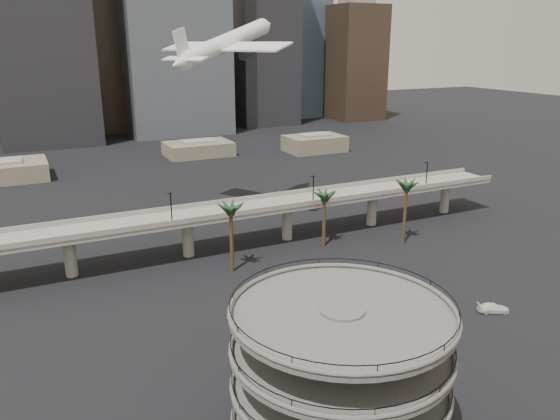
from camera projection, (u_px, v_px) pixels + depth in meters
name	position (u px, v px, depth m)	size (l,w,h in m)	color
ground	(411.00, 393.00, 66.30)	(700.00, 700.00, 0.00)	black
parking_ramp	(340.00, 367.00, 54.48)	(22.20, 22.20, 17.35)	#464341
overpass	(239.00, 213.00, 111.26)	(130.00, 9.30, 14.70)	gray
palm_trees	(325.00, 198.00, 107.09)	(42.40, 10.40, 14.00)	#43301C
low_buildings	(164.00, 155.00, 190.32)	(135.00, 27.50, 6.80)	#6A614E
skyline	(133.00, 30.00, 245.21)	(269.00, 86.00, 124.71)	gray
airborne_jet	(226.00, 43.00, 118.43)	(32.19, 29.98, 12.24)	silver
car_a	(278.00, 329.00, 79.59)	(1.86, 4.63, 1.58)	#B24719
car_b	(401.00, 294.00, 90.68)	(1.68, 4.82, 1.59)	#222328
car_c	(493.00, 308.00, 85.98)	(1.98, 4.88, 1.42)	white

